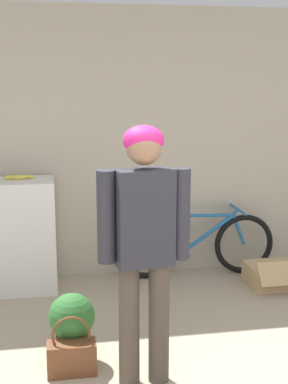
{
  "coord_description": "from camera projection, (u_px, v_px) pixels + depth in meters",
  "views": [
    {
      "loc": [
        -0.75,
        -2.12,
        1.87
      ],
      "look_at": [
        -0.21,
        0.95,
        1.24
      ],
      "focal_mm": 50.0,
      "sensor_mm": 36.0,
      "label": 1
    }
  ],
  "objects": [
    {
      "name": "side_shelf",
      "position": [
        4.0,
        236.0,
        4.87
      ],
      "size": [
        0.93,
        0.48,
        1.03
      ],
      "color": "white",
      "rests_on": "ground_plane"
    },
    {
      "name": "person",
      "position": [
        144.0,
        234.0,
        3.24
      ],
      "size": [
        0.57,
        0.24,
        1.64
      ],
      "rotation": [
        0.0,
        0.0,
        0.15
      ],
      "color": "#4C4238",
      "rests_on": "ground_plane"
    },
    {
      "name": "banana",
      "position": [
        19.0,
        177.0,
        4.81
      ],
      "size": [
        0.3,
        0.09,
        0.04
      ],
      "color": "#EAD64C",
      "rests_on": "side_shelf"
    },
    {
      "name": "bicycle",
      "position": [
        195.0,
        244.0,
        5.27
      ],
      "size": [
        1.6,
        0.46,
        0.68
      ],
      "rotation": [
        0.0,
        0.0,
        -0.02
      ],
      "color": "black",
      "rests_on": "ground_plane"
    },
    {
      "name": "wall_back",
      "position": [
        129.0,
        144.0,
        5.19
      ],
      "size": [
        8.0,
        0.07,
        2.6
      ],
      "color": "#B7AD99",
      "rests_on": "ground_plane"
    },
    {
      "name": "handbag",
      "position": [
        72.0,
        356.0,
        3.5
      ],
      "size": [
        0.32,
        0.15,
        0.4
      ],
      "color": "brown",
      "rests_on": "ground_plane"
    },
    {
      "name": "potted_plant",
      "position": [
        72.0,
        324.0,
        3.65
      ],
      "size": [
        0.32,
        0.32,
        0.48
      ],
      "color": "brown",
      "rests_on": "ground_plane"
    },
    {
      "name": "cardboard_box",
      "position": [
        272.0,
        275.0,
        5.04
      ],
      "size": [
        0.45,
        0.49,
        0.28
      ],
      "color": "tan",
      "rests_on": "ground_plane"
    }
  ]
}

